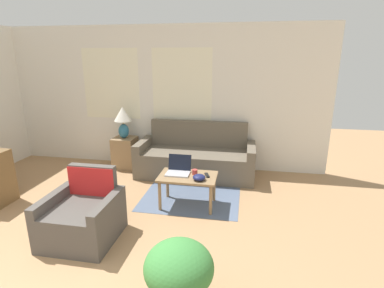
# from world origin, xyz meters

# --- Properties ---
(wall_back) EXTENTS (6.48, 0.06, 2.60)m
(wall_back) POSITION_xyz_m (-0.00, 4.19, 1.31)
(wall_back) COLOR white
(wall_back) RESTS_ON ground_plane
(rug) EXTENTS (1.44, 1.78, 0.01)m
(rug) POSITION_xyz_m (1.02, 3.14, 0.00)
(rug) COLOR slate
(rug) RESTS_ON ground_plane
(couch) EXTENTS (2.05, 0.81, 0.92)m
(couch) POSITION_xyz_m (0.94, 3.77, 0.28)
(couch) COLOR #665B4C
(couch) RESTS_ON ground_plane
(armchair) EXTENTS (0.78, 0.77, 0.79)m
(armchair) POSITION_xyz_m (-0.02, 1.60, 0.25)
(armchair) COLOR #514C47
(armchair) RESTS_ON ground_plane
(side_table) EXTENTS (0.41, 0.41, 0.58)m
(side_table) POSITION_xyz_m (-0.45, 3.89, 0.29)
(side_table) COLOR #937551
(side_table) RESTS_ON ground_plane
(table_lamp) EXTENTS (0.32, 0.32, 0.59)m
(table_lamp) POSITION_xyz_m (-0.45, 3.89, 0.95)
(table_lamp) COLOR teal
(table_lamp) RESTS_ON side_table
(coffee_table) EXTENTS (0.80, 0.51, 0.45)m
(coffee_table) POSITION_xyz_m (1.02, 2.58, 0.39)
(coffee_table) COLOR #8E704C
(coffee_table) RESTS_ON ground_plane
(laptop) EXTENTS (0.33, 0.29, 0.24)m
(laptop) POSITION_xyz_m (0.87, 2.65, 0.51)
(laptop) COLOR #B7B7BC
(laptop) RESTS_ON coffee_table
(cup_navy) EXTENTS (0.08, 0.08, 0.07)m
(cup_navy) POSITION_xyz_m (1.11, 2.65, 0.49)
(cup_navy) COLOR #B23D38
(cup_navy) RESTS_ON coffee_table
(snack_bowl) EXTENTS (0.17, 0.17, 0.08)m
(snack_bowl) POSITION_xyz_m (1.20, 2.45, 0.49)
(snack_bowl) COLOR #191E4C
(snack_bowl) RESTS_ON coffee_table
(tv_remote) EXTENTS (0.09, 0.16, 0.02)m
(tv_remote) POSITION_xyz_m (1.29, 2.62, 0.46)
(tv_remote) COLOR black
(tv_remote) RESTS_ON coffee_table
(potted_plant) EXTENTS (0.55, 0.55, 0.68)m
(potted_plant) POSITION_xyz_m (1.33, 0.69, 0.43)
(potted_plant) COLOR #996B42
(potted_plant) RESTS_ON ground_plane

